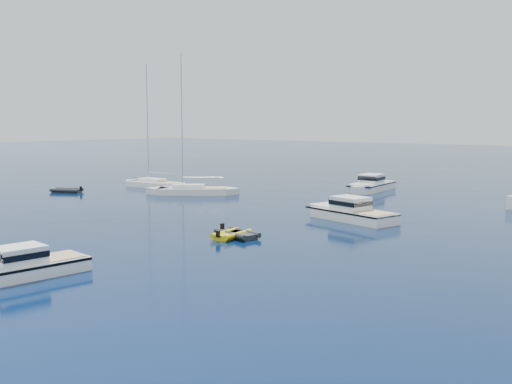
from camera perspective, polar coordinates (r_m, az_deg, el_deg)
motor_cruiser_near at (r=33.86m, az=-21.87°, el=-7.65°), size 3.44×8.39×2.14m
motor_cruiser_centre at (r=50.37m, az=8.83°, el=-2.64°), size 9.97×5.18×2.51m
motor_cruiser_horizon at (r=71.89m, az=10.91°, el=0.11°), size 3.67×9.80×2.52m
sailboat_mid_l at (r=67.58m, az=-6.08°, el=-0.22°), size 10.64×8.79×16.24m
sailboat_far_l at (r=75.40m, az=-9.64°, el=0.44°), size 10.83×3.32×15.73m
tender_yellow at (r=42.21m, az=-2.34°, el=-4.38°), size 2.13×3.41×0.95m
tender_grey_near at (r=42.42m, az=-1.82°, el=-4.32°), size 3.99×2.78×0.95m
tender_grey_far at (r=72.52m, az=-17.64°, el=-0.03°), size 4.13×3.39×0.95m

